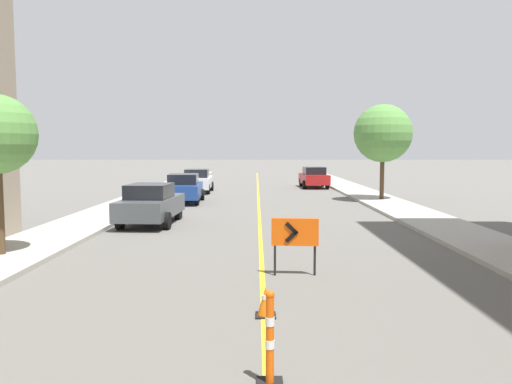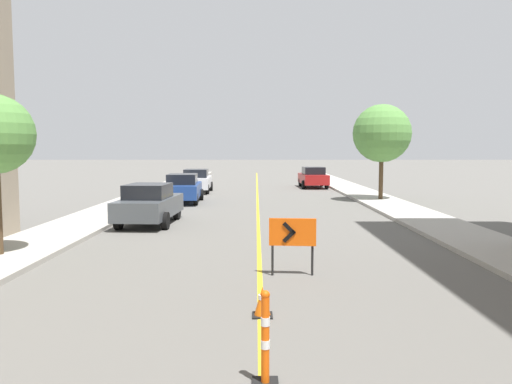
{
  "view_description": "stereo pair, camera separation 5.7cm",
  "coord_description": "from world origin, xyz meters",
  "px_view_note": "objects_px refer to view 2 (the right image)",
  "views": [
    {
      "loc": [
        -0.14,
        7.19,
        2.91
      ],
      "look_at": [
        -0.05,
        29.58,
        1.0
      ],
      "focal_mm": 35.0,
      "sensor_mm": 36.0,
      "label": 1
    },
    {
      "loc": [
        -0.09,
        7.19,
        2.91
      ],
      "look_at": [
        -0.05,
        29.58,
        1.0
      ],
      "focal_mm": 35.0,
      "sensor_mm": 36.0,
      "label": 2
    }
  ],
  "objects_px": {
    "traffic_cone_third": "(262,301)",
    "arrow_barricade_primary": "(292,235)",
    "street_tree_right_near": "(381,134)",
    "parked_car_curb_near": "(148,204)",
    "delineator_post_rear": "(264,344)",
    "parked_car_curb_far": "(196,181)",
    "parked_car_curb_mid": "(182,188)",
    "parked_car_opposite_side": "(312,177)"
  },
  "relations": [
    {
      "from": "delineator_post_rear",
      "to": "parked_car_curb_far",
      "type": "xyz_separation_m",
      "value": [
        -4.15,
        27.81,
        0.28
      ]
    },
    {
      "from": "parked_car_curb_far",
      "to": "delineator_post_rear",
      "type": "bearing_deg",
      "value": -83.2
    },
    {
      "from": "parked_car_curb_near",
      "to": "parked_car_opposite_side",
      "type": "bearing_deg",
      "value": 68.73
    },
    {
      "from": "delineator_post_rear",
      "to": "parked_car_opposite_side",
      "type": "bearing_deg",
      "value": 82.45
    },
    {
      "from": "arrow_barricade_primary",
      "to": "parked_car_curb_mid",
      "type": "xyz_separation_m",
      "value": [
        -4.85,
        15.86,
        -0.15
      ]
    },
    {
      "from": "delineator_post_rear",
      "to": "parked_car_curb_mid",
      "type": "bearing_deg",
      "value": 100.98
    },
    {
      "from": "parked_car_curb_near",
      "to": "parked_car_curb_far",
      "type": "bearing_deg",
      "value": 92.73
    },
    {
      "from": "delineator_post_rear",
      "to": "arrow_barricade_primary",
      "type": "distance_m",
      "value": 5.46
    },
    {
      "from": "traffic_cone_third",
      "to": "arrow_barricade_primary",
      "type": "distance_m",
      "value": 3.01
    },
    {
      "from": "parked_car_curb_far",
      "to": "parked_car_curb_mid",
      "type": "bearing_deg",
      "value": -91.41
    },
    {
      "from": "arrow_barricade_primary",
      "to": "street_tree_right_near",
      "type": "height_order",
      "value": "street_tree_right_near"
    },
    {
      "from": "delineator_post_rear",
      "to": "arrow_barricade_primary",
      "type": "bearing_deg",
      "value": 82.33
    },
    {
      "from": "arrow_barricade_primary",
      "to": "street_tree_right_near",
      "type": "bearing_deg",
      "value": 74.02
    },
    {
      "from": "delineator_post_rear",
      "to": "parked_car_curb_near",
      "type": "relative_size",
      "value": 0.27
    },
    {
      "from": "parked_car_opposite_side",
      "to": "traffic_cone_third",
      "type": "bearing_deg",
      "value": -100.59
    },
    {
      "from": "parked_car_curb_near",
      "to": "parked_car_curb_far",
      "type": "xyz_separation_m",
      "value": [
        0.12,
        14.48,
        0.0
      ]
    },
    {
      "from": "parked_car_curb_mid",
      "to": "parked_car_opposite_side",
      "type": "distance_m",
      "value": 13.67
    },
    {
      "from": "street_tree_right_near",
      "to": "traffic_cone_third",
      "type": "bearing_deg",
      "value": -109.59
    },
    {
      "from": "traffic_cone_third",
      "to": "parked_car_curb_far",
      "type": "bearing_deg",
      "value": 99.33
    },
    {
      "from": "traffic_cone_third",
      "to": "parked_car_curb_far",
      "type": "relative_size",
      "value": 0.12
    },
    {
      "from": "traffic_cone_third",
      "to": "parked_car_curb_mid",
      "type": "xyz_separation_m",
      "value": [
        -4.12,
        18.7,
        0.54
      ]
    },
    {
      "from": "parked_car_curb_mid",
      "to": "parked_car_curb_far",
      "type": "bearing_deg",
      "value": 87.54
    },
    {
      "from": "traffic_cone_third",
      "to": "arrow_barricade_primary",
      "type": "relative_size",
      "value": 0.4
    },
    {
      "from": "traffic_cone_third",
      "to": "street_tree_right_near",
      "type": "bearing_deg",
      "value": 70.41
    },
    {
      "from": "arrow_barricade_primary",
      "to": "parked_car_curb_far",
      "type": "relative_size",
      "value": 0.31
    },
    {
      "from": "arrow_barricade_primary",
      "to": "parked_car_opposite_side",
      "type": "height_order",
      "value": "parked_car_opposite_side"
    },
    {
      "from": "parked_car_opposite_side",
      "to": "street_tree_right_near",
      "type": "relative_size",
      "value": 0.83
    },
    {
      "from": "arrow_barricade_primary",
      "to": "street_tree_right_near",
      "type": "distance_m",
      "value": 17.89
    },
    {
      "from": "parked_car_curb_far",
      "to": "parked_car_opposite_side",
      "type": "distance_m",
      "value": 9.41
    },
    {
      "from": "delineator_post_rear",
      "to": "parked_car_curb_far",
      "type": "bearing_deg",
      "value": 98.49
    },
    {
      "from": "parked_car_opposite_side",
      "to": "parked_car_curb_mid",
      "type": "bearing_deg",
      "value": -130.16
    },
    {
      "from": "parked_car_curb_near",
      "to": "parked_car_curb_far",
      "type": "distance_m",
      "value": 14.48
    },
    {
      "from": "traffic_cone_third",
      "to": "parked_car_curb_mid",
      "type": "bearing_deg",
      "value": 102.42
    },
    {
      "from": "parked_car_curb_mid",
      "to": "street_tree_right_near",
      "type": "relative_size",
      "value": 0.83
    },
    {
      "from": "delineator_post_rear",
      "to": "arrow_barricade_primary",
      "type": "xyz_separation_m",
      "value": [
        0.73,
        5.39,
        0.44
      ]
    },
    {
      "from": "traffic_cone_third",
      "to": "parked_car_curb_mid",
      "type": "relative_size",
      "value": 0.12
    },
    {
      "from": "delineator_post_rear",
      "to": "parked_car_curb_near",
      "type": "height_order",
      "value": "parked_car_curb_near"
    },
    {
      "from": "parked_car_curb_near",
      "to": "delineator_post_rear",
      "type": "bearing_deg",
      "value": -69.0
    },
    {
      "from": "parked_car_curb_far",
      "to": "street_tree_right_near",
      "type": "bearing_deg",
      "value": -29.65
    },
    {
      "from": "parked_car_curb_near",
      "to": "parked_car_curb_mid",
      "type": "relative_size",
      "value": 1.0
    },
    {
      "from": "traffic_cone_third",
      "to": "parked_car_curb_near",
      "type": "relative_size",
      "value": 0.12
    },
    {
      "from": "delineator_post_rear",
      "to": "street_tree_right_near",
      "type": "relative_size",
      "value": 0.23
    }
  ]
}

